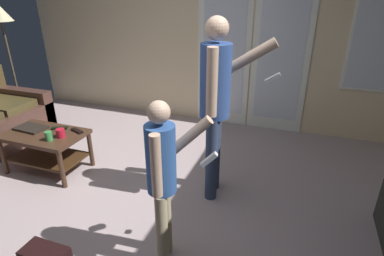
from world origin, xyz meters
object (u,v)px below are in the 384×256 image
(coffee_table, at_px, (46,143))
(cup_by_laptop, at_px, (49,136))
(floor_lamp, at_px, (1,21))
(dvd_remote_slim, at_px, (59,128))
(laptop_closed, at_px, (31,128))
(cup_near_edge, at_px, (61,133))
(person_child, at_px, (163,173))
(tv_remote_black, at_px, (77,131))
(person_adult, at_px, (217,96))

(coffee_table, bearing_deg, cup_by_laptop, -32.13)
(floor_lamp, height_order, dvd_remote_slim, floor_lamp)
(laptop_closed, relative_size, cup_near_edge, 3.67)
(floor_lamp, bearing_deg, person_child, -28.89)
(cup_near_edge, xyz_separation_m, cup_by_laptop, (-0.06, -0.10, 0.00))
(coffee_table, distance_m, tv_remote_black, 0.38)
(cup_by_laptop, bearing_deg, tv_remote_black, 64.86)
(person_child, bearing_deg, dvd_remote_slim, 152.64)
(cup_near_edge, bearing_deg, laptop_closed, 173.66)
(person_child, xyz_separation_m, floor_lamp, (-3.30, 1.82, 0.71))
(person_adult, height_order, dvd_remote_slim, person_adult)
(cup_by_laptop, height_order, tv_remote_black, cup_by_laptop)
(person_adult, height_order, cup_near_edge, person_adult)
(person_adult, xyz_separation_m, tv_remote_black, (-1.54, -0.05, -0.55))
(person_child, xyz_separation_m, cup_near_edge, (-1.51, 0.71, -0.26))
(cup_by_laptop, distance_m, tv_remote_black, 0.30)
(person_adult, xyz_separation_m, cup_near_edge, (-1.61, -0.22, -0.51))
(coffee_table, height_order, laptop_closed, laptop_closed)
(coffee_table, bearing_deg, laptop_closed, 170.24)
(person_adult, distance_m, cup_by_laptop, 1.78)
(floor_lamp, bearing_deg, coffee_table, -35.52)
(floor_lamp, height_order, laptop_closed, floor_lamp)
(cup_by_laptop, bearing_deg, person_child, -20.99)
(cup_near_edge, distance_m, cup_by_laptop, 0.12)
(person_adult, bearing_deg, dvd_remote_slim, -177.92)
(cup_near_edge, bearing_deg, person_child, -25.08)
(coffee_table, relative_size, floor_lamp, 0.51)
(floor_lamp, xyz_separation_m, cup_near_edge, (1.79, -1.11, -0.97))
(floor_lamp, height_order, cup_by_laptop, floor_lamp)
(coffee_table, distance_m, dvd_remote_slim, 0.22)
(person_adult, bearing_deg, person_child, -96.10)
(tv_remote_black, bearing_deg, cup_by_laptop, -94.83)
(person_child, relative_size, laptop_closed, 3.73)
(person_child, relative_size, floor_lamp, 0.74)
(cup_by_laptop, bearing_deg, coffee_table, 147.87)
(cup_near_edge, bearing_deg, tv_remote_black, 67.76)
(floor_lamp, xyz_separation_m, tv_remote_black, (1.86, -0.94, -1.00))
(coffee_table, distance_m, cup_near_edge, 0.30)
(person_adult, relative_size, tv_remote_black, 9.89)
(laptop_closed, height_order, cup_by_laptop, cup_by_laptop)
(laptop_closed, bearing_deg, cup_by_laptop, -17.73)
(coffee_table, height_order, cup_by_laptop, cup_by_laptop)
(person_adult, xyz_separation_m, cup_by_laptop, (-1.67, -0.33, -0.51))
(cup_near_edge, height_order, tv_remote_black, cup_near_edge)
(person_adult, xyz_separation_m, person_child, (-0.10, -0.93, -0.26))
(coffee_table, distance_m, floor_lamp, 2.20)
(person_adult, relative_size, person_child, 1.34)
(person_child, distance_m, cup_near_edge, 1.69)
(cup_by_laptop, xyz_separation_m, tv_remote_black, (0.13, 0.27, -0.04))
(coffee_table, distance_m, person_adult, 1.99)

